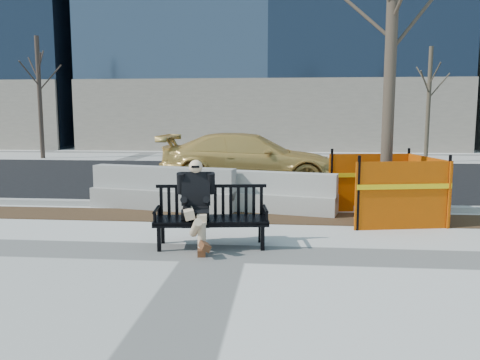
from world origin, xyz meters
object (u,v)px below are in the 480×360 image
Objects in this scene: tree_fence at (384,219)px; jersey_barrier_right at (265,211)px; sedan at (250,185)px; jersey_barrier_left at (163,209)px; seated_man at (196,246)px; bench at (211,247)px.

jersey_barrier_right is at bearing 166.35° from tree_fence.
jersey_barrier_left is (-1.64, -3.85, 0.00)m from sedan.
seated_man is 0.20× the size of tree_fence.
bench is 3.00m from jersey_barrier_right.
sedan is at bearing 78.77° from jersey_barrier_left.
jersey_barrier_left is (-1.53, 2.98, 0.00)m from bench.
bench is 3.35m from jersey_barrier_left.
jersey_barrier_left is (-1.29, 2.96, 0.00)m from seated_man.
seated_man reaches higher than jersey_barrier_left.
tree_fence is (3.13, 2.32, 0.00)m from bench.
tree_fence is 2.23× the size of jersey_barrier_right.
sedan is 1.59× the size of jersey_barrier_left.
sedan is at bearing 112.27° from jersey_barrier_right.
tree_fence reaches higher than seated_man.
tree_fence reaches higher than bench.
tree_fence is at bearing -0.43° from jersey_barrier_right.
bench is at bearing -90.99° from jersey_barrier_right.
jersey_barrier_left is at bearing -168.68° from jersey_barrier_right.
bench is at bearing -11.51° from seated_man.
bench is 0.60× the size of jersey_barrier_right.
jersey_barrier_left is at bearing 106.07° from seated_man.
tree_fence is at bearing 26.87° from seated_man.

